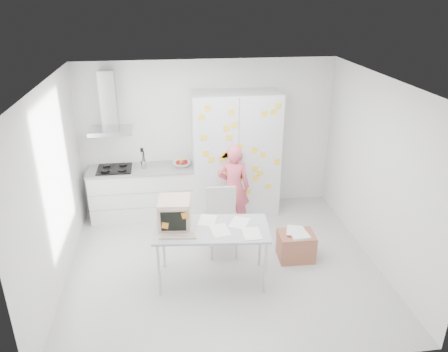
{
  "coord_description": "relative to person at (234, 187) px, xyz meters",
  "views": [
    {
      "loc": [
        -0.72,
        -5.41,
        3.79
      ],
      "look_at": [
        0.1,
        0.62,
        1.16
      ],
      "focal_mm": 35.0,
      "sensor_mm": 36.0,
      "label": 1
    }
  ],
  "objects": [
    {
      "name": "tall_cabinet",
      "position": [
        0.12,
        0.58,
        0.36
      ],
      "size": [
        1.5,
        0.68,
        2.2
      ],
      "color": "silver",
      "rests_on": "ground"
    },
    {
      "name": "counter_run",
      "position": [
        -1.52,
        0.61,
        -0.27
      ],
      "size": [
        1.84,
        0.63,
        1.28
      ],
      "color": "white",
      "rests_on": "ground"
    },
    {
      "name": "cardboard_box",
      "position": [
        0.79,
        -1.09,
        -0.52
      ],
      "size": [
        0.54,
        0.44,
        0.46
      ],
      "rotation": [
        0.0,
        0.0,
        -0.03
      ],
      "color": "#AA6449",
      "rests_on": "ground"
    },
    {
      "name": "floor",
      "position": [
        -0.33,
        -1.09,
        -0.75
      ],
      "size": [
        4.5,
        4.0,
        0.02
      ],
      "primitive_type": "cube",
      "color": "silver",
      "rests_on": "ground"
    },
    {
      "name": "ceiling",
      "position": [
        -0.33,
        -1.09,
        1.96
      ],
      "size": [
        4.5,
        4.0,
        0.02
      ],
      "primitive_type": "cube",
      "color": "white",
      "rests_on": "walls"
    },
    {
      "name": "chair",
      "position": [
        -0.29,
        -0.71,
        -0.15
      ],
      "size": [
        0.48,
        0.48,
        1.03
      ],
      "rotation": [
        0.0,
        0.0,
        -0.03
      ],
      "color": "#B9B9B6",
      "rests_on": "ground"
    },
    {
      "name": "desk",
      "position": [
        -0.83,
        -1.36,
        0.19
      ],
      "size": [
        1.6,
        0.92,
        1.22
      ],
      "rotation": [
        0.0,
        0.0,
        -0.1
      ],
      "color": "#ACB5B7",
      "rests_on": "ground"
    },
    {
      "name": "range_hood",
      "position": [
        -1.98,
        0.74,
        1.22
      ],
      "size": [
        0.7,
        0.48,
        1.01
      ],
      "color": "silver",
      "rests_on": "walls"
    },
    {
      "name": "person",
      "position": [
        0.0,
        0.0,
        0.0
      ],
      "size": [
        0.6,
        0.45,
        1.48
      ],
      "primitive_type": "imported",
      "rotation": [
        0.0,
        0.0,
        2.95
      ],
      "color": "#E6596B",
      "rests_on": "ground"
    },
    {
      "name": "walls",
      "position": [
        -0.33,
        -0.37,
        0.61
      ],
      "size": [
        4.52,
        4.01,
        2.7
      ],
      "color": "white",
      "rests_on": "ground"
    }
  ]
}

